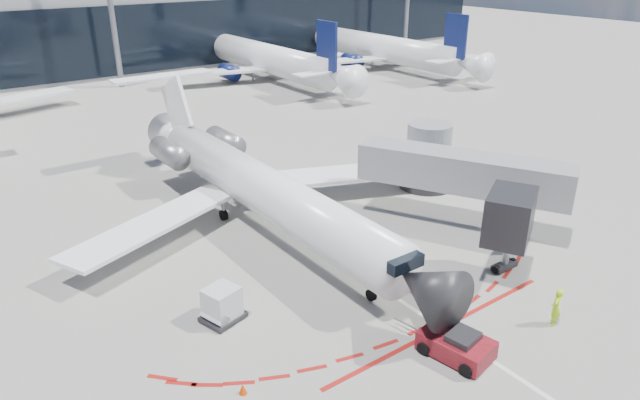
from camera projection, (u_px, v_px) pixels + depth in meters
ground at (302, 236)px, 35.01m from camera, size 260.00×260.00×0.00m
apron_centerline at (284, 224)px, 36.48m from camera, size 0.25×40.00×0.01m
apron_stop_bar at (442, 328)px, 26.51m from camera, size 14.00×0.25×0.01m
terminal_building at (37, 9)px, 79.55m from camera, size 150.00×24.15×24.00m
jet_bridge at (452, 171)px, 36.87m from camera, size 10.03×15.20×4.90m
regional_jet at (255, 184)px, 35.91m from camera, size 25.11×30.96×7.75m
pushback_tug at (456, 345)px, 24.54m from camera, size 2.50×4.87×1.24m
ramp_worker at (556, 307)px, 26.36m from camera, size 0.80×0.63×1.93m
uld_container at (222, 305)px, 26.77m from camera, size 2.18×1.99×1.72m
safety_cone_left at (243, 389)px, 22.51m from camera, size 0.34×0.34×0.47m
bg_airliner_2 at (262, 36)px, 76.14m from camera, size 34.02×36.02×11.01m
bg_airliner_3 at (380, 29)px, 83.74m from camera, size 33.79×35.77×10.93m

